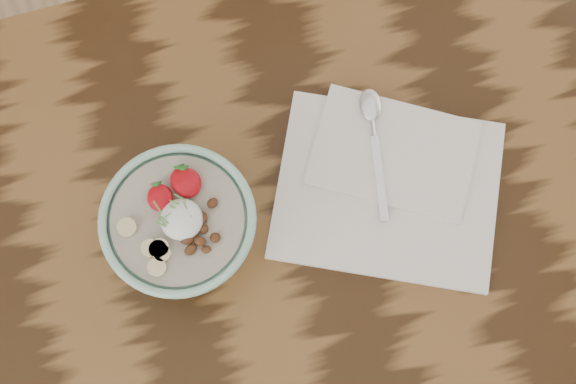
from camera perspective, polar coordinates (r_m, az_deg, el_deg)
name	(u,v)px	position (r cm, az deg, el deg)	size (l,w,h in cm)	color
table	(187,323)	(108.59, -7.19, -9.19)	(160.00, 90.00, 75.00)	black
breakfast_bowl	(181,226)	(94.90, -7.59, -2.44)	(17.99, 17.99, 11.96)	#9BD0B7
napkin	(389,182)	(101.81, 7.18, 0.70)	(34.38, 31.87, 1.69)	white
spoon	(373,123)	(102.57, 6.05, 4.91)	(5.18, 17.48, 0.91)	silver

